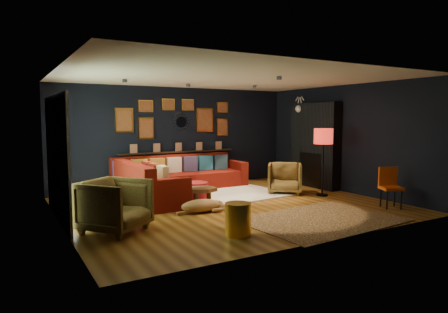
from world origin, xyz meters
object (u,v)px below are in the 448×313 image
dog (201,203)px  sectional (169,181)px  coffee_table (200,191)px  armchair_left (115,203)px  pouf (195,191)px  floor_lamp (323,139)px  gold_stool (238,219)px  orange_chair (390,184)px  armchair_right (285,177)px

dog → sectional: bearing=89.1°
coffee_table → armchair_left: armchair_left is taller
sectional → pouf: 1.03m
armchair_left → floor_lamp: bearing=-31.6°
gold_stool → orange_chair: bearing=2.2°
sectional → coffee_table: bearing=-89.5°
armchair_left → dog: bearing=-23.3°
pouf → orange_chair: bearing=-39.0°
armchair_right → dog: armchair_right is taller
coffee_table → gold_stool: 2.10m
sectional → coffee_table: (0.01, -1.60, 0.00)m
coffee_table → armchair_left: bearing=-154.7°
orange_chair → floor_lamp: bearing=128.1°
sectional → dog: 2.07m
orange_chair → floor_lamp: 1.82m
armchair_right → floor_lamp: (0.56, -0.69, 0.91)m
floor_lamp → dog: size_ratio=1.47×
armchair_left → floor_lamp: floor_lamp is taller
dog → pouf: bearing=74.1°
sectional → gold_stool: 3.69m
sectional → armchair_right: 2.76m
armchair_right → floor_lamp: 1.27m
armchair_right → dog: bearing=-124.8°
pouf → orange_chair: orange_chair is taller
floor_lamp → dog: bearing=-178.0°
sectional → floor_lamp: bearing=-32.8°
coffee_table → dog: (-0.20, -0.45, -0.14)m
armchair_left → armchair_right: bearing=-22.2°
armchair_left → floor_lamp: (4.95, 0.58, 0.85)m
armchair_right → orange_chair: size_ratio=0.98×
coffee_table → pouf: pouf is taller
coffee_table → dog: coffee_table is taller
sectional → floor_lamp: 3.73m
orange_chair → dog: (-3.52, 1.47, -0.29)m
armchair_right → dog: (-2.64, -0.80, -0.22)m
armchair_right → floor_lamp: bearing=-12.2°
gold_stool → floor_lamp: 3.93m
pouf → armchair_left: 2.64m
coffee_table → armchair_left: size_ratio=0.96×
armchair_right → sectional: bearing=-168.7°
sectional → dog: size_ratio=3.19×
armchair_right → dog: 2.77m
coffee_table → orange_chair: bearing=-30.2°
sectional → pouf: sectional is taller
armchair_left → gold_stool: size_ratio=1.82×
sectional → coffee_table: 1.60m
sectional → pouf: bearing=-78.6°
sectional → armchair_right: (2.46, -1.26, 0.08)m
orange_chair → armchair_right: bearing=138.0°
armchair_left → gold_stool: armchair_left is taller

